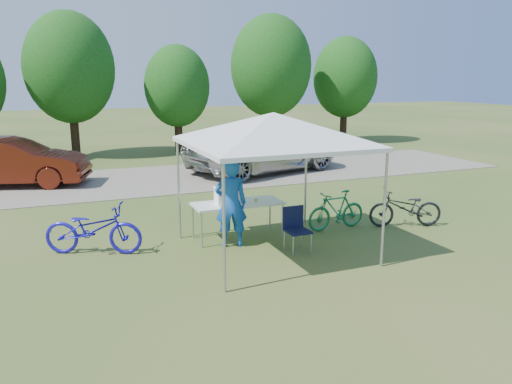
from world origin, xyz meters
The scene contains 14 objects.
ground centered at (0.00, 0.00, 0.00)m, with size 100.00×100.00×0.00m, color #2D5119.
gravel_strip centered at (0.00, 8.00, 0.01)m, with size 24.00×5.00×0.02m, color gray.
canopy centered at (0.00, 0.00, 2.65)m, with size 4.53×4.53×3.00m.
treeline centered at (-0.29, 14.05, 3.53)m, with size 24.89×4.28×6.30m.
folding_table centered at (-0.35, 1.05, 0.74)m, with size 1.90×0.79×0.78m.
folding_chair centered at (0.45, -0.11, 0.52)m, with size 0.45×0.47×0.88m.
cooler centered at (-0.58, 1.05, 0.97)m, with size 0.51×0.35×0.37m.
ice_cream_cup centered at (0.05, 1.00, 0.81)m, with size 0.07×0.07×0.05m, color gold.
cyclist centered at (-0.66, 0.60, 0.89)m, with size 0.65×0.43×1.78m, color #154FB0.
bike_blue centered at (-3.28, 1.18, 0.50)m, with size 0.66×1.89×0.99m, color #1E15BB.
bike_green centered at (1.94, 0.82, 0.44)m, with size 0.42×1.47×0.89m, color #197241.
bike_dark centered at (3.51, 0.38, 0.44)m, with size 0.59×1.69×0.89m, color black.
minivan centered at (3.23, 8.02, 0.84)m, with size 2.71×5.88×1.63m, color #B8B8B3.
sedan centered at (-5.14, 8.63, 0.78)m, with size 1.60×4.59×1.51m, color #571B0E.
Camera 1 is at (-3.83, -8.58, 3.36)m, focal length 35.00 mm.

